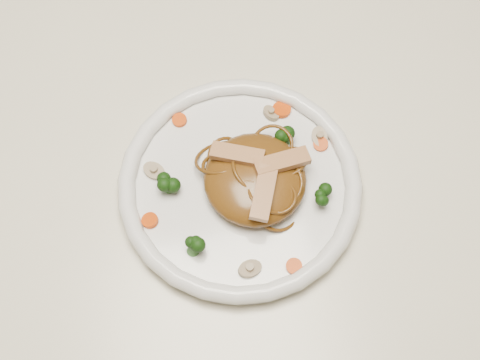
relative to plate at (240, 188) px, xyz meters
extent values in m
plane|color=brown|center=(-0.03, 0.05, -0.76)|extent=(4.00, 4.00, 0.00)
cube|color=beige|center=(-0.03, 0.05, -0.03)|extent=(1.20, 0.80, 0.04)
cylinder|color=brown|center=(0.51, 0.39, -0.40)|extent=(0.06, 0.06, 0.71)
cylinder|color=white|center=(0.00, 0.00, 0.00)|extent=(0.35, 0.35, 0.02)
ellipsoid|color=#5D3A11|center=(0.02, 0.00, 0.02)|extent=(0.15, 0.15, 0.04)
cube|color=tan|center=(0.05, 0.00, 0.05)|extent=(0.06, 0.03, 0.01)
cube|color=tan|center=(0.00, 0.02, 0.05)|extent=(0.06, 0.04, 0.01)
cube|color=tan|center=(0.02, -0.03, 0.05)|extent=(0.04, 0.06, 0.01)
cylinder|color=#DE4908|center=(0.07, 0.08, 0.01)|extent=(0.02, 0.02, 0.00)
cylinder|color=#DE4908|center=(-0.11, -0.02, 0.01)|extent=(0.02, 0.02, 0.00)
cylinder|color=#DE4908|center=(0.10, 0.03, 0.01)|extent=(0.02, 0.02, 0.00)
cylinder|color=#DE4908|center=(-0.05, 0.10, 0.01)|extent=(0.02, 0.02, 0.00)
cylinder|color=#DE4908|center=(0.03, -0.11, 0.01)|extent=(0.02, 0.02, 0.00)
cylinder|color=tan|center=(-0.01, -0.10, 0.01)|extent=(0.03, 0.03, 0.01)
cylinder|color=tan|center=(0.10, 0.04, 0.01)|extent=(0.03, 0.03, 0.01)
cylinder|color=tan|center=(-0.09, 0.04, 0.01)|extent=(0.04, 0.04, 0.01)
cylinder|color=tan|center=(0.06, 0.08, 0.01)|extent=(0.03, 0.03, 0.01)
camera|label=1|loc=(-0.07, -0.30, 0.69)|focal=49.59mm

